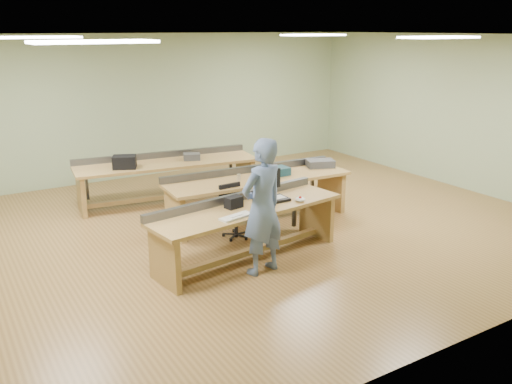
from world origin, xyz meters
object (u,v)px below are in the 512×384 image
at_px(laptop_base, 275,199).
at_px(camera_bag, 234,202).
at_px(mug, 272,174).
at_px(drinks_can, 239,178).
at_px(task_chair, 235,218).
at_px(workbench_front, 247,220).
at_px(workbench_mid, 258,188).
at_px(workbench_back, 167,171).
at_px(parts_bin_teal, 277,171).
at_px(person, 262,207).
at_px(parts_bin_grey, 320,163).

height_order(laptop_base, camera_bag, camera_bag).
bearing_deg(mug, camera_bag, -140.63).
bearing_deg(drinks_can, task_chair, -127.53).
height_order(workbench_front, workbench_mid, same).
bearing_deg(workbench_back, laptop_base, -74.48).
xyz_separation_m(task_chair, parts_bin_teal, (1.03, 0.38, 0.52)).
bearing_deg(workbench_mid, task_chair, -143.63).
xyz_separation_m(workbench_back, drinks_can, (0.48, -1.84, 0.24)).
distance_m(workbench_front, camera_bag, 0.33).
bearing_deg(camera_bag, laptop_base, -14.31).
bearing_deg(laptop_base, camera_bag, 177.28).
distance_m(workbench_front, person, 0.61).
height_order(laptop_base, task_chair, task_chair).
distance_m(person, mug, 2.05).
height_order(task_chair, parts_bin_teal, parts_bin_teal).
height_order(workbench_mid, drinks_can, drinks_can).
bearing_deg(laptop_base, drinks_can, 86.29).
xyz_separation_m(person, laptop_base, (0.55, 0.54, -0.13)).
bearing_deg(camera_bag, person, -91.18).
distance_m(parts_bin_grey, mug, 1.08).
height_order(workbench_front, drinks_can, drinks_can).
height_order(person, laptop_base, person).
bearing_deg(camera_bag, workbench_front, -33.23).
bearing_deg(parts_bin_teal, task_chair, -159.82).
bearing_deg(workbench_mid, person, -116.57).
distance_m(camera_bag, task_chair, 1.00).
distance_m(workbench_mid, mug, 0.33).
height_order(task_chair, parts_bin_grey, parts_bin_grey).
relative_size(workbench_back, parts_bin_teal, 9.12).
relative_size(person, mug, 15.32).
distance_m(task_chair, mug, 1.09).
xyz_separation_m(parts_bin_grey, drinks_can, (-1.68, -0.05, -0.01)).
distance_m(workbench_back, mug, 2.18).
xyz_separation_m(task_chair, mug, (0.90, 0.35, 0.50)).
xyz_separation_m(camera_bag, drinks_can, (0.72, 1.13, -0.02)).
height_order(workbench_mid, camera_bag, camera_bag).
xyz_separation_m(workbench_front, camera_bag, (-0.17, 0.07, 0.27)).
distance_m(laptop_base, drinks_can, 1.16).
bearing_deg(workbench_mid, mug, -20.51).
height_order(workbench_back, drinks_can, drinks_can).
height_order(workbench_mid, workbench_back, same).
xyz_separation_m(workbench_mid, drinks_can, (-0.39, -0.05, 0.25)).
relative_size(workbench_mid, task_chair, 3.90).
height_order(laptop_base, parts_bin_grey, parts_bin_grey).
distance_m(mug, drinks_can, 0.60).
relative_size(camera_bag, parts_bin_grey, 0.50).
bearing_deg(parts_bin_grey, workbench_front, -150.92).
height_order(person, camera_bag, person).
bearing_deg(laptop_base, person, -136.20).
bearing_deg(parts_bin_grey, laptop_base, -145.41).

